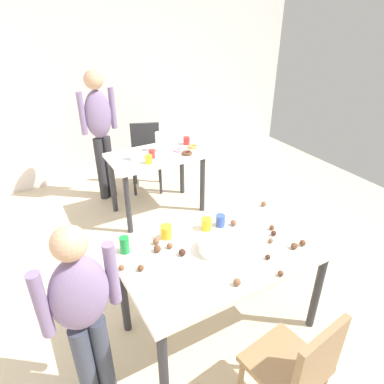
{
  "coord_description": "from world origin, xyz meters",
  "views": [
    {
      "loc": [
        -1.19,
        -1.58,
        2.27
      ],
      "look_at": [
        0.03,
        0.57,
        0.9
      ],
      "focal_mm": 32.31,
      "sensor_mm": 36.0,
      "label": 1
    }
  ],
  "objects": [
    {
      "name": "ground_plane",
      "position": [
        0.0,
        0.0,
        0.0
      ],
      "size": [
        6.4,
        6.4,
        0.0
      ],
      "primitive_type": "plane",
      "color": "beige"
    },
    {
      "name": "dining_table_far",
      "position": [
        0.25,
        1.78,
        0.63
      ],
      "size": [
        1.05,
        0.64,
        0.75
      ],
      "color": "white",
      "rests_on": "ground_plane"
    },
    {
      "name": "pitcher_far",
      "position": [
        0.33,
        1.84,
        0.86
      ],
      "size": [
        0.1,
        0.1,
        0.22
      ],
      "primitive_type": "cylinder",
      "color": "white",
      "rests_on": "dining_table_far"
    },
    {
      "name": "cup_near_0",
      "position": [
        0.09,
        0.23,
        0.8
      ],
      "size": [
        0.07,
        0.07,
        0.09
      ],
      "primitive_type": "cylinder",
      "color": "#3351B2",
      "rests_on": "dining_table_near"
    },
    {
      "name": "donut_far_0",
      "position": [
        0.5,
        1.73,
        0.77
      ],
      "size": [
        0.11,
        0.11,
        0.03
      ],
      "primitive_type": "torus",
      "color": "pink",
      "rests_on": "dining_table_far"
    },
    {
      "name": "cake_ball_7",
      "position": [
        -0.47,
        0.18,
        0.78
      ],
      "size": [
        0.05,
        0.05,
        0.05
      ],
      "primitive_type": "sphere",
      "color": "brown",
      "rests_on": "dining_table_near"
    },
    {
      "name": "cup_near_1",
      "position": [
        -0.34,
        0.3,
        0.8
      ],
      "size": [
        0.08,
        0.08,
        0.1
      ],
      "primitive_type": "cylinder",
      "color": "yellow",
      "rests_on": "dining_table_near"
    },
    {
      "name": "wall_back",
      "position": [
        0.0,
        3.2,
        1.3
      ],
      "size": [
        6.4,
        0.1,
        2.6
      ],
      "primitive_type": "cube",
      "color": "silver",
      "rests_on": "ground_plane"
    },
    {
      "name": "donut_far_1",
      "position": [
        0.55,
        1.59,
        0.77
      ],
      "size": [
        0.12,
        0.12,
        0.04
      ],
      "primitive_type": "torus",
      "color": "brown",
      "rests_on": "dining_table_far"
    },
    {
      "name": "cake_ball_8",
      "position": [
        -0.18,
        -0.35,
        0.77
      ],
      "size": [
        0.05,
        0.05,
        0.05
      ],
      "primitive_type": "sphere",
      "color": "brown",
      "rests_on": "dining_table_near"
    },
    {
      "name": "cup_near_2",
      "position": [
        -0.03,
        0.24,
        0.8
      ],
      "size": [
        0.08,
        0.08,
        0.09
      ],
      "primitive_type": "cylinder",
      "color": "yellow",
      "rests_on": "dining_table_near"
    },
    {
      "name": "chair_near_table",
      "position": [
        -0.09,
        -0.82,
        0.5
      ],
      "size": [
        0.45,
        0.45,
        0.87
      ],
      "color": "olive",
      "rests_on": "ground_plane"
    },
    {
      "name": "cake_ball_3",
      "position": [
        0.37,
        -0.26,
        0.77
      ],
      "size": [
        0.05,
        0.05,
        0.05
      ],
      "primitive_type": "sphere",
      "color": "brown",
      "rests_on": "dining_table_near"
    },
    {
      "name": "dining_table_near",
      "position": [
        -0.07,
        -0.05,
        0.66
      ],
      "size": [
        1.4,
        0.8,
        0.75
      ],
      "color": "silver",
      "rests_on": "ground_plane"
    },
    {
      "name": "cake_ball_0",
      "position": [
        0.18,
        0.18,
        0.77
      ],
      "size": [
        0.05,
        0.05,
        0.05
      ],
      "primitive_type": "sphere",
      "color": "brown",
      "rests_on": "dining_table_near"
    },
    {
      "name": "chair_far_table",
      "position": [
        0.39,
        2.45,
        0.5
      ],
      "size": [
        0.52,
        0.52,
        0.87
      ],
      "color": "#2D2D33",
      "rests_on": "ground_plane"
    },
    {
      "name": "donut_far_2",
      "position": [
        0.7,
        1.73,
        0.77
      ],
      "size": [
        0.11,
        0.11,
        0.03
      ],
      "primitive_type": "torus",
      "color": "gold",
      "rests_on": "dining_table_far"
    },
    {
      "name": "cup_far_2",
      "position": [
        0.16,
        1.7,
        0.8
      ],
      "size": [
        0.07,
        0.07,
        0.09
      ],
      "primitive_type": "cylinder",
      "color": "red",
      "rests_on": "dining_table_far"
    },
    {
      "name": "soda_can",
      "position": [
        -0.66,
        0.29,
        0.81
      ],
      "size": [
        0.07,
        0.07,
        0.12
      ],
      "primitive_type": "cylinder",
      "color": "#198438",
      "rests_on": "dining_table_near"
    },
    {
      "name": "cake_ball_4",
      "position": [
        -0.64,
        0.06,
        0.77
      ],
      "size": [
        0.04,
        0.04,
        0.04
      ],
      "primitive_type": "sphere",
      "color": "brown",
      "rests_on": "dining_table_near"
    },
    {
      "name": "cake_ball_12",
      "position": [
        -0.74,
        0.13,
        0.77
      ],
      "size": [
        0.04,
        0.04,
        0.04
      ],
      "primitive_type": "sphere",
      "color": "brown",
      "rests_on": "dining_table_near"
    },
    {
      "name": "cup_far_1",
      "position": [
        0.08,
        1.58,
        0.8
      ],
      "size": [
        0.08,
        0.08,
        0.09
      ],
      "primitive_type": "cylinder",
      "color": "yellow",
      "rests_on": "dining_table_far"
    },
    {
      "name": "cake_ball_14",
      "position": [
        -0.44,
        0.26,
        0.77
      ],
      "size": [
        0.05,
        0.05,
        0.05
      ],
      "primitive_type": "sphere",
      "color": "brown",
      "rests_on": "dining_table_near"
    },
    {
      "name": "cake_ball_11",
      "position": [
        0.56,
        0.29,
        0.77
      ],
      "size": [
        0.05,
        0.05,
        0.05
      ],
      "primitive_type": "sphere",
      "color": "brown",
      "rests_on": "dining_table_near"
    },
    {
      "name": "cake_ball_9",
      "position": [
        0.36,
        -0.07,
        0.77
      ],
      "size": [
        0.04,
        0.04,
        0.04
      ],
      "primitive_type": "sphere",
      "color": "#3D2319",
      "rests_on": "dining_table_near"
    },
    {
      "name": "cake_ball_5",
      "position": [
        0.11,
        -0.42,
        0.77
      ],
      "size": [
        0.04,
        0.04,
        0.04
      ],
      "primitive_type": "sphere",
      "color": "brown",
      "rests_on": "dining_table_near"
    },
    {
      "name": "mixing_bowl",
      "position": [
        -0.12,
        -0.01,
        0.79
      ],
      "size": [
        0.22,
        0.22,
        0.07
      ],
      "primitive_type": "cylinder",
      "color": "white",
      "rests_on": "dining_table_near"
    },
    {
      "name": "cake_ball_13",
      "position": [
        -0.37,
        0.17,
        0.77
      ],
      "size": [
        0.04,
        0.04,
        0.04
      ],
      "primitive_type": "sphere",
      "color": "brown",
      "rests_on": "dining_table_near"
    },
    {
      "name": "fork_near",
      "position": [
        -0.35,
        -0.17,
        0.75
      ],
      "size": [
        0.17,
        0.02,
        0.01
      ],
      "primitive_type": "cube",
      "color": "silver",
      "rests_on": "dining_table_near"
    },
    {
      "name": "cake_ball_15",
      "position": [
        0.45,
        -0.26,
        0.77
      ],
      "size": [
        0.05,
        0.05,
        0.05
      ],
      "primitive_type": "sphere",
      "color": "brown",
      "rests_on": "dining_table_near"
    },
    {
      "name": "cake_ball_6",
      "position": [
        0.4,
        -0.01,
        0.77
      ],
      "size": [
        0.04,
        0.04,
        0.04
      ],
      "primitive_type": "sphere",
      "color": "brown",
      "rests_on": "dining_table_near"
    },
    {
      "name": "person_adult_far",
      "position": [
        -0.18,
        2.43,
        0.97
      ],
      "size": [
        0.46,
        0.24,
        1.61
      ],
      "color": "#28282D",
      "rests_on": "ground_plane"
    },
    {
      "name": "cup_far_3",
      "position": [
        -0.02,
        1.75,
        0.81
      ],
      "size": [
        0.09,
        0.09,
        0.12
      ],
      "primitive_type": "cylinder",
      "color": "white",
      "rests_on": "dining_table_far"
    },
    {
      "name": "cake_ball_1",
      "position": [
        0.28,
        -0.13,
        0.77
      ],
      "size": [
        0.04,
        0.04,
        0.04
      ],
      "primitive_type": "sphere",
      "color": "brown",
      "rests_on": "dining_table_near"
    },
    {
      "name": "person_girl_near",
      "position": [
        -1.05,
        -0.12,
        0.79
      ],
      "size": [
        0.46,
        0.24,
        1.34
      ],
      "color": "#383D4C",
      "rests_on": "ground_plane"
    },
    {
      "name": "cup_far_0",
      "position": [
        0.7,
        1.87,
        0.8
      ],
      "size": [
        0.08,
        0.08,
        0.09
      ],
      "primitive_type": "cylinder",
      "color": "red",
      "rests_on": "dining_table_far"
    },
    {
      "name": "cake_ball_10",
      "position": [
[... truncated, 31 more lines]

